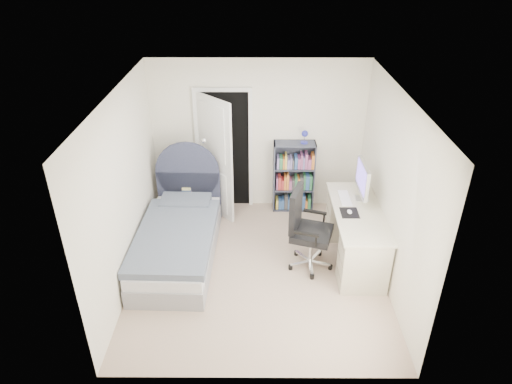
{
  "coord_description": "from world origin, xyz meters",
  "views": [
    {
      "loc": [
        -0.0,
        -5.03,
        4.07
      ],
      "look_at": [
        -0.03,
        0.3,
        1.07
      ],
      "focal_mm": 32.0,
      "sensor_mm": 36.0,
      "label": 1
    }
  ],
  "objects_px": {
    "bed": "(179,237)",
    "office_chair": "(305,226)",
    "floor_lamp": "(204,187)",
    "nightstand": "(190,197)",
    "bookcase": "(294,179)",
    "desk": "(356,232)"
  },
  "relations": [
    {
      "from": "bed",
      "to": "bookcase",
      "type": "xyz_separation_m",
      "value": [
        1.74,
        1.31,
        0.25
      ]
    },
    {
      "from": "nightstand",
      "to": "bookcase",
      "type": "bearing_deg",
      "value": 9.88
    },
    {
      "from": "nightstand",
      "to": "office_chair",
      "type": "xyz_separation_m",
      "value": [
        1.74,
        -1.24,
        0.27
      ]
    },
    {
      "from": "bed",
      "to": "office_chair",
      "type": "xyz_separation_m",
      "value": [
        1.77,
        -0.22,
        0.35
      ]
    },
    {
      "from": "bookcase",
      "to": "office_chair",
      "type": "height_order",
      "value": "bookcase"
    },
    {
      "from": "bookcase",
      "to": "office_chair",
      "type": "xyz_separation_m",
      "value": [
        0.04,
        -1.53,
        0.1
      ]
    },
    {
      "from": "nightstand",
      "to": "office_chair",
      "type": "bearing_deg",
      "value": -35.39
    },
    {
      "from": "bookcase",
      "to": "office_chair",
      "type": "relative_size",
      "value": 1.2
    },
    {
      "from": "floor_lamp",
      "to": "office_chair",
      "type": "bearing_deg",
      "value": -38.96
    },
    {
      "from": "floor_lamp",
      "to": "bookcase",
      "type": "xyz_separation_m",
      "value": [
        1.46,
        0.32,
        -0.03
      ]
    },
    {
      "from": "nightstand",
      "to": "floor_lamp",
      "type": "distance_m",
      "value": 0.32
    },
    {
      "from": "floor_lamp",
      "to": "desk",
      "type": "distance_m",
      "value": 2.47
    },
    {
      "from": "nightstand",
      "to": "office_chair",
      "type": "height_order",
      "value": "office_chair"
    },
    {
      "from": "floor_lamp",
      "to": "nightstand",
      "type": "bearing_deg",
      "value": 173.89
    },
    {
      "from": "bookcase",
      "to": "office_chair",
      "type": "distance_m",
      "value": 1.54
    },
    {
      "from": "bed",
      "to": "floor_lamp",
      "type": "height_order",
      "value": "floor_lamp"
    },
    {
      "from": "desk",
      "to": "bed",
      "type": "bearing_deg",
      "value": 178.4
    },
    {
      "from": "nightstand",
      "to": "bookcase",
      "type": "relative_size",
      "value": 0.41
    },
    {
      "from": "floor_lamp",
      "to": "office_chair",
      "type": "relative_size",
      "value": 1.21
    },
    {
      "from": "bed",
      "to": "office_chair",
      "type": "relative_size",
      "value": 1.87
    },
    {
      "from": "floor_lamp",
      "to": "bookcase",
      "type": "relative_size",
      "value": 1.0
    },
    {
      "from": "bed",
      "to": "desk",
      "type": "xyz_separation_m",
      "value": [
        2.51,
        -0.07,
        0.13
      ]
    }
  ]
}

